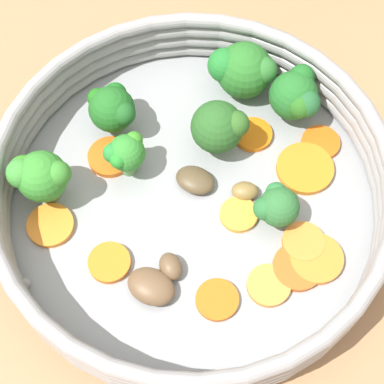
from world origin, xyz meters
TOP-DOWN VIEW (x-y plane):
  - ground_plane at (0.00, 0.00)m, footprint 4.00×4.00m
  - skillet at (0.00, 0.00)m, footprint 0.29×0.29m
  - skillet_rim_wall at (0.00, 0.00)m, footprint 0.30×0.30m
  - skillet_rivet_left at (-0.14, -0.01)m, footprint 0.01×0.01m
  - skillet_rivet_right at (-0.11, -0.09)m, footprint 0.01×0.01m
  - carrot_slice_0 at (-0.05, -0.06)m, footprint 0.04×0.04m
  - carrot_slice_1 at (0.09, 0.07)m, footprint 0.04×0.04m
  - carrot_slice_2 at (-0.10, -0.04)m, footprint 0.04×0.04m
  - carrot_slice_3 at (0.08, 0.04)m, footprint 0.05×0.05m
  - carrot_slice_4 at (0.07, -0.06)m, footprint 0.04×0.04m
  - carrot_slice_5 at (0.09, -0.02)m, footprint 0.05×0.05m
  - carrot_slice_6 at (0.10, -0.03)m, footprint 0.05×0.05m
  - carrot_slice_7 at (0.04, -0.01)m, footprint 0.04×0.04m
  - carrot_slice_8 at (0.03, -0.08)m, footprint 0.03×0.03m
  - carrot_slice_9 at (-0.07, 0.03)m, footprint 0.05×0.05m
  - carrot_slice_10 at (0.09, -0.04)m, footprint 0.05×0.05m
  - carrot_slice_11 at (0.04, 0.07)m, footprint 0.04×0.04m
  - broccoli_floret_0 at (0.06, -0.00)m, footprint 0.03×0.03m
  - broccoli_floret_1 at (-0.07, 0.06)m, footprint 0.04×0.04m
  - broccoli_floret_2 at (-0.11, -0.01)m, footprint 0.05×0.04m
  - broccoli_floret_3 at (0.01, 0.05)m, footprint 0.05×0.04m
  - broccoli_floret_4 at (0.07, 0.09)m, footprint 0.04×0.05m
  - broccoli_floret_5 at (0.02, 0.11)m, footprint 0.06×0.05m
  - broccoli_floret_6 at (-0.05, 0.02)m, footprint 0.03×0.03m
  - mushroom_piece_0 at (0.04, 0.01)m, footprint 0.02×0.02m
  - mushroom_piece_1 at (-0.00, 0.02)m, footprint 0.04×0.03m
  - mushroom_piece_2 at (-0.01, -0.06)m, footprint 0.03×0.03m
  - mushroom_piece_3 at (-0.02, -0.08)m, footprint 0.04×0.04m

SIDE VIEW (x-z plane):
  - ground_plane at x=0.00m, z-range 0.00..0.00m
  - skillet at x=0.00m, z-range 0.00..0.01m
  - carrot_slice_8 at x=0.03m, z-range 0.01..0.02m
  - carrot_slice_1 at x=0.09m, z-range 0.01..0.02m
  - carrot_slice_11 at x=0.04m, z-range 0.01..0.02m
  - carrot_slice_2 at x=-0.10m, z-range 0.01..0.02m
  - carrot_slice_7 at x=0.04m, z-range 0.01..0.02m
  - carrot_slice_4 at x=0.07m, z-range 0.01..0.02m
  - carrot_slice_3 at x=0.08m, z-range 0.01..0.02m
  - carrot_slice_10 at x=0.09m, z-range 0.01..0.02m
  - carrot_slice_6 at x=0.10m, z-range 0.01..0.02m
  - carrot_slice_9 at x=-0.07m, z-range 0.01..0.02m
  - carrot_slice_0 at x=-0.05m, z-range 0.01..0.02m
  - carrot_slice_5 at x=0.09m, z-range 0.01..0.02m
  - skillet_rivet_left at x=-0.14m, z-range 0.01..0.02m
  - skillet_rivet_right at x=-0.11m, z-range 0.01..0.02m
  - mushroom_piece_0 at x=0.04m, z-range 0.01..0.02m
  - mushroom_piece_1 at x=0.00m, z-range 0.01..0.02m
  - mushroom_piece_2 at x=-0.01m, z-range 0.01..0.03m
  - mushroom_piece_3 at x=-0.02m, z-range 0.01..0.03m
  - broccoli_floret_0 at x=0.06m, z-range 0.01..0.05m
  - skillet_rim_wall at x=0.00m, z-range 0.01..0.06m
  - broccoli_floret_6 at x=-0.05m, z-range 0.02..0.06m
  - broccoli_floret_1 at x=-0.07m, z-range 0.02..0.06m
  - broccoli_floret_5 at x=0.02m, z-range 0.01..0.06m
  - broccoli_floret_4 at x=0.07m, z-range 0.02..0.06m
  - broccoli_floret_3 at x=0.01m, z-range 0.02..0.07m
  - broccoli_floret_2 at x=-0.11m, z-range 0.02..0.07m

